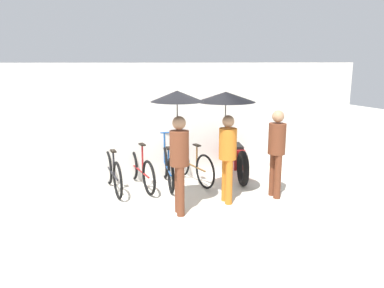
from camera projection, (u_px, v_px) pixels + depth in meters
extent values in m
plane|color=beige|center=(180.00, 215.00, 6.32)|extent=(30.00, 30.00, 0.00)
cube|color=silver|center=(147.00, 123.00, 8.02)|extent=(10.85, 0.12, 2.52)
torus|color=black|center=(108.00, 167.00, 7.89)|extent=(0.08, 0.72, 0.72)
torus|color=black|center=(118.00, 180.00, 7.03)|extent=(0.08, 0.72, 0.72)
cylinder|color=black|center=(113.00, 173.00, 7.46)|extent=(0.07, 0.96, 0.04)
cylinder|color=black|center=(114.00, 164.00, 7.26)|extent=(0.04, 0.04, 0.48)
cube|color=black|center=(113.00, 151.00, 7.20)|extent=(0.10, 0.20, 0.03)
cylinder|color=black|center=(107.00, 153.00, 7.83)|extent=(0.04, 0.04, 0.61)
cylinder|color=black|center=(107.00, 139.00, 7.76)|extent=(0.44, 0.05, 0.03)
torus|color=black|center=(132.00, 164.00, 8.18)|extent=(0.12, 0.69, 0.69)
torus|color=black|center=(149.00, 178.00, 7.23)|extent=(0.12, 0.69, 0.69)
cylinder|color=maroon|center=(140.00, 171.00, 7.70)|extent=(0.14, 1.08, 0.04)
cylinder|color=maroon|center=(143.00, 159.00, 7.47)|extent=(0.04, 0.04, 0.57)
cube|color=black|center=(142.00, 144.00, 7.41)|extent=(0.11, 0.21, 0.03)
cylinder|color=maroon|center=(132.00, 150.00, 8.11)|extent=(0.04, 0.04, 0.66)
cylinder|color=maroon|center=(131.00, 135.00, 8.04)|extent=(0.44, 0.07, 0.03)
torus|color=black|center=(165.00, 163.00, 8.29)|extent=(0.17, 0.71, 0.71)
torus|color=black|center=(171.00, 176.00, 7.33)|extent=(0.17, 0.71, 0.71)
cylinder|color=#19478C|center=(168.00, 169.00, 7.81)|extent=(0.20, 0.99, 0.04)
cylinder|color=#19478C|center=(169.00, 160.00, 7.59)|extent=(0.04, 0.04, 0.47)
cube|color=black|center=(168.00, 148.00, 7.54)|extent=(0.12, 0.21, 0.03)
cylinder|color=#19478C|center=(165.00, 148.00, 8.21)|extent=(0.04, 0.04, 0.67)
cylinder|color=#19478C|center=(164.00, 133.00, 8.14)|extent=(0.44, 0.10, 0.03)
torus|color=black|center=(181.00, 160.00, 8.46)|extent=(0.16, 0.71, 0.71)
torus|color=black|center=(205.00, 172.00, 7.60)|extent=(0.16, 0.71, 0.71)
cylinder|color=brown|center=(193.00, 166.00, 8.03)|extent=(0.20, 1.02, 0.04)
cylinder|color=brown|center=(197.00, 157.00, 7.83)|extent=(0.04, 0.04, 0.47)
cube|color=black|center=(197.00, 145.00, 7.77)|extent=(0.12, 0.21, 0.03)
cylinder|color=brown|center=(181.00, 147.00, 8.40)|extent=(0.04, 0.04, 0.62)
cylinder|color=brown|center=(181.00, 133.00, 8.33)|extent=(0.44, 0.10, 0.03)
cylinder|color=brown|center=(181.00, 192.00, 6.21)|extent=(0.13, 0.13, 0.86)
cylinder|color=brown|center=(178.00, 188.00, 6.38)|extent=(0.13, 0.13, 0.86)
cylinder|color=brown|center=(179.00, 148.00, 6.14)|extent=(0.32, 0.32, 0.58)
sphere|color=#997051|center=(179.00, 123.00, 6.05)|extent=(0.22, 0.22, 0.22)
cylinder|color=#332D28|center=(177.00, 123.00, 6.19)|extent=(0.02, 0.02, 0.72)
cone|color=black|center=(177.00, 96.00, 6.09)|extent=(0.88, 0.88, 0.18)
cylinder|color=#C66B1E|center=(229.00, 182.00, 6.74)|extent=(0.13, 0.13, 0.83)
cylinder|color=#C66B1E|center=(225.00, 179.00, 6.91)|extent=(0.13, 0.13, 0.83)
cylinder|color=#C66B1E|center=(228.00, 144.00, 6.68)|extent=(0.32, 0.32, 0.56)
sphere|color=tan|center=(228.00, 121.00, 6.59)|extent=(0.21, 0.21, 0.21)
cylinder|color=#332D28|center=(225.00, 121.00, 6.72)|extent=(0.02, 0.02, 0.70)
cone|color=black|center=(226.00, 97.00, 6.63)|extent=(1.06, 1.06, 0.18)
cylinder|color=brown|center=(278.00, 177.00, 7.02)|extent=(0.13, 0.13, 0.85)
cylinder|color=brown|center=(273.00, 174.00, 7.19)|extent=(0.13, 0.13, 0.85)
cylinder|color=brown|center=(277.00, 139.00, 6.95)|extent=(0.32, 0.32, 0.58)
sphere|color=tan|center=(278.00, 116.00, 6.86)|extent=(0.22, 0.22, 0.22)
torus|color=black|center=(230.00, 153.00, 9.09)|extent=(0.32, 0.75, 0.75)
torus|color=black|center=(243.00, 168.00, 7.76)|extent=(0.32, 0.75, 0.75)
cube|color=maroon|center=(236.00, 157.00, 8.41)|extent=(0.43, 0.79, 0.44)
cube|color=black|center=(236.00, 146.00, 8.35)|extent=(0.35, 0.56, 0.06)
cylinder|color=#B2B2B7|center=(231.00, 131.00, 8.97)|extent=(0.57, 0.19, 0.03)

